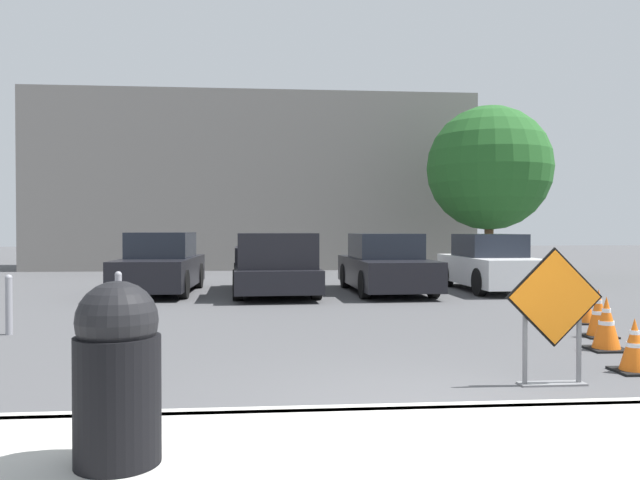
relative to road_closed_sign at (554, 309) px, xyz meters
name	(u,v)px	position (x,y,z in m)	size (l,w,h in m)	color
ground_plane	(328,298)	(-1.57, 8.88, -0.83)	(96.00, 96.00, 0.00)	#4C4C4F
curb_lip	(440,413)	(-1.57, -1.12, -0.76)	(27.09, 0.20, 0.14)	beige
road_closed_sign	(554,309)	(0.00, 0.00, 0.00)	(1.08, 0.20, 1.50)	black
traffic_cone_nearest	(634,346)	(1.24, 0.53, -0.52)	(0.46, 0.46, 0.64)	black
traffic_cone_second	(606,324)	(1.65, 1.86, -0.46)	(0.51, 0.51, 0.76)	black
traffic_cone_third	(598,314)	(2.11, 2.89, -0.46)	(0.47, 0.47, 0.76)	black
traffic_cone_fourth	(586,308)	(2.62, 4.23, -0.54)	(0.39, 0.39, 0.59)	black
parked_car_nearest	(161,265)	(-5.89, 10.37, -0.09)	(1.89, 4.59, 1.61)	black
pickup_truck	(275,267)	(-2.89, 9.68, -0.11)	(2.28, 5.21, 1.60)	black
parked_car_second	(386,265)	(0.08, 9.99, -0.10)	(2.06, 4.71, 1.58)	black
parked_car_third	(490,264)	(3.07, 10.30, -0.11)	(1.83, 4.36, 1.57)	white
trash_bin	(117,371)	(-4.08, -2.27, -0.07)	(0.57, 0.57, 1.21)	black
bollard_nearest	(118,301)	(-5.51, 3.90, -0.29)	(0.12, 0.12, 1.01)	gray
bollard_second	(9,303)	(-7.23, 3.90, -0.32)	(0.12, 0.12, 0.97)	gray
building_facade_backdrop	(255,184)	(-3.62, 21.71, 2.90)	(18.82, 5.00, 7.46)	gray
street_tree_behind_lot	(489,168)	(4.83, 15.20, 3.05)	(4.42, 4.42, 6.10)	#513823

